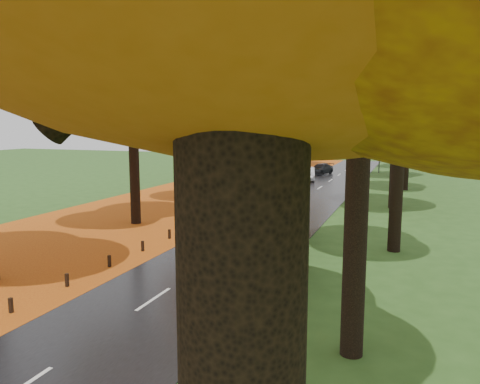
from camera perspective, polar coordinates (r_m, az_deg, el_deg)
The scene contains 14 objects.
road at distance 33.99m, azimuth 6.18°, elevation -1.89°, with size 6.50×90.00×0.04m, color black.
centre_line at distance 33.99m, azimuth 6.18°, elevation -1.85°, with size 0.12×90.00×0.01m, color silver.
leaf_verge at distance 37.20m, azimuth -7.37°, elevation -1.03°, with size 12.00×90.00×0.02m, color maroon.
leaf_drift at distance 34.85m, azimuth 1.32°, elevation -1.55°, with size 0.90×90.00×0.01m, color #C96C14.
trees_left at distance 37.92m, azimuth -3.65°, elevation 13.64°, with size 9.20×74.00×13.88m.
trees_right at distance 34.54m, azimuth 19.28°, elevation 13.97°, with size 9.30×74.20×13.96m.
bollard_row at distance 17.96m, azimuth -23.10°, elevation -11.15°, with size 0.11×23.51×0.52m.
streetlamp_near at distance 16.06m, azimuth 5.03°, elevation 3.54°, with size 2.45×0.18×8.00m.
streetlamp_mid at distance 37.69m, azimuth 14.06°, elevation 6.10°, with size 2.45×0.18×8.00m.
streetlamp_far at distance 59.59m, azimuth 16.50°, elevation 6.77°, with size 2.45×0.18×8.00m.
bus at distance 21.38m, azimuth 2.65°, elevation -3.53°, with size 3.91×11.87×3.07m.
car_white at distance 41.09m, azimuth 5.42°, elevation 0.82°, with size 1.49×3.70×1.26m, color silver.
car_silver at distance 50.11m, azimuth 8.21°, elevation 2.21°, with size 1.46×4.19×1.38m, color #A9ABB1.
car_dark at distance 56.53m, azimuth 9.80°, elevation 2.79°, with size 1.71×4.19×1.22m, color black.
Camera 1 is at (8.21, -7.42, 6.07)m, focal length 35.00 mm.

